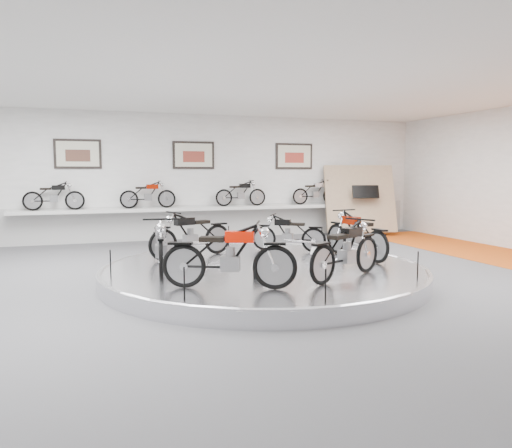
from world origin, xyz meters
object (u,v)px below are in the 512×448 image
object	(u,v)px
shelf	(196,209)
bike_f	(356,234)
bike_e	(346,249)
bike_c	(161,244)
bike_a	(289,233)
display_platform	(264,273)
bike_b	(191,234)
bike_d	(229,255)

from	to	relation	value
shelf	bike_f	xyz separation A→B (m)	(2.20, -6.19, -0.18)
shelf	bike_e	size ratio (longest dim) A/B	6.23
bike_f	bike_c	bearing A→B (deg)	83.65
bike_f	bike_e	bearing A→B (deg)	137.28
shelf	bike_c	size ratio (longest dim) A/B	6.13
shelf	bike_e	bearing A→B (deg)	-83.09
bike_a	bike_c	size ratio (longest dim) A/B	0.84
shelf	bike_a	distance (m)	5.03
bike_c	bike_f	bearing A→B (deg)	99.95
bike_e	bike_f	world-z (taller)	bike_f
bike_a	bike_c	bearing A→B (deg)	58.96
display_platform	bike_b	size ratio (longest dim) A/B	3.67
bike_c	bike_e	bearing A→B (deg)	69.13
display_platform	bike_d	world-z (taller)	bike_d
bike_c	bike_f	world-z (taller)	bike_c
bike_e	bike_f	xyz separation A→B (m)	(1.23, 1.79, 0.00)
bike_f	display_platform	bearing A→B (deg)	87.34
bike_a	bike_d	size ratio (longest dim) A/B	0.81
bike_b	bike_d	xyz separation A→B (m)	(-0.03, -3.16, 0.03)
shelf	bike_f	size ratio (longest dim) A/B	6.22
bike_e	bike_c	bearing A→B (deg)	123.03
bike_c	bike_f	xyz separation A→B (m)	(4.22, 0.13, -0.01)
bike_a	bike_b	bearing A→B (deg)	34.89
display_platform	bike_e	world-z (taller)	bike_e
shelf	bike_c	distance (m)	6.64
shelf	bike_e	distance (m)	8.04
bike_c	bike_b	bearing A→B (deg)	157.00
bike_d	bike_e	distance (m)	2.16
bike_b	bike_e	xyz separation A→B (m)	(2.12, -3.08, 0.01)
bike_c	bike_e	xyz separation A→B (m)	(2.99, -1.66, -0.01)
display_platform	bike_f	distance (m)	2.31
shelf	bike_a	bearing A→B (deg)	-76.61
bike_e	bike_a	bearing A→B (deg)	58.45
display_platform	shelf	xyz separation A→B (m)	(0.00, 6.40, 0.85)
bike_f	bike_a	bearing A→B (deg)	30.40
display_platform	bike_f	size ratio (longest dim) A/B	3.62
bike_c	bike_f	distance (m)	4.22
bike_c	bike_d	world-z (taller)	bike_d
display_platform	bike_e	xyz separation A→B (m)	(0.97, -1.58, 0.67)
bike_c	bike_a	bearing A→B (deg)	122.46
display_platform	bike_e	bearing A→B (deg)	-58.49
bike_a	bike_f	distance (m)	1.67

